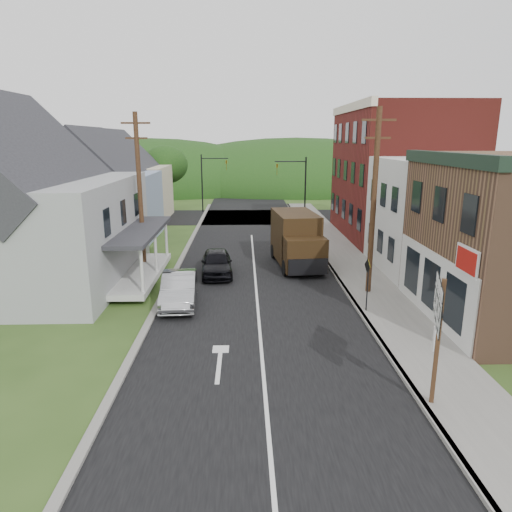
{
  "coord_description": "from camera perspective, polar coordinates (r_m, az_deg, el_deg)",
  "views": [
    {
      "loc": [
        -0.61,
        -18.08,
        7.55
      ],
      "look_at": [
        -0.05,
        2.73,
        2.2
      ],
      "focal_mm": 32.0,
      "sensor_mm": 36.0,
      "label": 1
    }
  ],
  "objects": [
    {
      "name": "tree_left_d",
      "position": [
        50.84,
        -11.25,
        11.14
      ],
      "size": [
        4.8,
        4.8,
        6.94
      ],
      "color": "#382616",
      "rests_on": "ground"
    },
    {
      "name": "silver_sedan",
      "position": [
        21.71,
        -9.58,
        -4.1
      ],
      "size": [
        1.85,
        4.55,
        1.47
      ],
      "primitive_type": "imported",
      "rotation": [
        0.0,
        0.0,
        0.07
      ],
      "color": "#A8A8AC",
      "rests_on": "ground"
    },
    {
      "name": "house_cream",
      "position": [
        45.56,
        -15.56,
        9.04
      ],
      "size": [
        7.14,
        8.16,
        7.28
      ],
      "color": "beige",
      "rests_on": "ground"
    },
    {
      "name": "dark_sedan",
      "position": [
        26.05,
        -4.94,
        -0.84
      ],
      "size": [
        1.99,
        4.34,
        1.44
      ],
      "primitive_type": "imported",
      "rotation": [
        0.0,
        0.0,
        0.07
      ],
      "color": "black",
      "rests_on": "ground"
    },
    {
      "name": "delivery_van",
      "position": [
        27.7,
        5.12,
        2.02
      ],
      "size": [
        2.89,
        5.97,
        3.22
      ],
      "rotation": [
        0.0,
        0.0,
        0.1
      ],
      "color": "black",
      "rests_on": "ground"
    },
    {
      "name": "traffic_signal_right",
      "position": [
        42.04,
        5.24,
        9.18
      ],
      "size": [
        2.87,
        0.2,
        6.0
      ],
      "color": "black",
      "rests_on": "ground"
    },
    {
      "name": "curb_right",
      "position": [
        27.61,
        9.29,
        -1.49
      ],
      "size": [
        0.2,
        55.0,
        0.15
      ],
      "primitive_type": "cube",
      "color": "slate",
      "rests_on": "ground"
    },
    {
      "name": "ground",
      "position": [
        19.6,
        0.37,
        -8.24
      ],
      "size": [
        120.0,
        120.0,
        0.0
      ],
      "primitive_type": "plane",
      "color": "#2D4719",
      "rests_on": "ground"
    },
    {
      "name": "warning_sign",
      "position": [
        20.53,
        13.76,
        -2.64
      ],
      "size": [
        0.13,
        0.66,
        2.39
      ],
      "rotation": [
        0.0,
        0.0,
        0.11
      ],
      "color": "black",
      "rests_on": "sidewalk_right"
    },
    {
      "name": "house_gray",
      "position": [
        26.84,
        -26.78,
        5.78
      ],
      "size": [
        10.2,
        12.24,
        8.35
      ],
      "color": "#A2A4A7",
      "rests_on": "ground"
    },
    {
      "name": "forested_ridge",
      "position": [
        73.47,
        -1.07,
        8.51
      ],
      "size": [
        90.0,
        30.0,
        16.0
      ],
      "primitive_type": "ellipsoid",
      "color": "#123610",
      "rests_on": "ground"
    },
    {
      "name": "storefront_red",
      "position": [
        37.13,
        17.44,
        9.83
      ],
      "size": [
        8.0,
        12.0,
        10.0
      ],
      "primitive_type": "cube",
      "color": "maroon",
      "rests_on": "ground"
    },
    {
      "name": "tree_left_c",
      "position": [
        42.31,
        -27.82,
        10.61
      ],
      "size": [
        5.8,
        5.8,
        8.41
      ],
      "color": "#382616",
      "rests_on": "ground"
    },
    {
      "name": "traffic_signal_left",
      "position": [
        48.86,
        -5.96,
        9.89
      ],
      "size": [
        2.87,
        0.2,
        6.0
      ],
      "color": "black",
      "rests_on": "ground"
    },
    {
      "name": "storefront_white",
      "position": [
        28.54,
        23.22,
        4.58
      ],
      "size": [
        8.0,
        7.0,
        6.5
      ],
      "primitive_type": "cube",
      "color": "silver",
      "rests_on": "ground"
    },
    {
      "name": "cross_road",
      "position": [
        45.71,
        -0.76,
        4.91
      ],
      "size": [
        60.0,
        9.0,
        0.02
      ],
      "primitive_type": "cube",
      "color": "black",
      "rests_on": "ground"
    },
    {
      "name": "curb_left",
      "position": [
        27.43,
        -9.95,
        -1.66
      ],
      "size": [
        0.3,
        55.0,
        0.12
      ],
      "primitive_type": "cube",
      "color": "slate",
      "rests_on": "ground"
    },
    {
      "name": "house_blue",
      "position": [
        36.78,
        -18.11,
        7.69
      ],
      "size": [
        7.14,
        8.16,
        7.28
      ],
      "color": "#7D8FAB",
      "rests_on": "ground"
    },
    {
      "name": "sidewalk_right",
      "position": [
        27.9,
        12.02,
        -1.45
      ],
      "size": [
        2.8,
        55.0,
        0.15
      ],
      "primitive_type": "cube",
      "color": "slate",
      "rests_on": "ground"
    },
    {
      "name": "utility_pole_left",
      "position": [
        26.89,
        -14.32,
        7.8
      ],
      "size": [
        1.6,
        0.26,
        9.0
      ],
      "color": "#472D19",
      "rests_on": "ground"
    },
    {
      "name": "road",
      "position": [
        29.08,
        -0.28,
        -0.63
      ],
      "size": [
        9.0,
        90.0,
        0.02
      ],
      "primitive_type": "cube",
      "color": "black",
      "rests_on": "ground"
    },
    {
      "name": "route_sign_cluster",
      "position": [
        13.75,
        21.75,
        -7.9
      ],
      "size": [
        0.77,
        2.04,
        3.73
      ],
      "rotation": [
        0.0,
        0.0,
        -0.33
      ],
      "color": "#472D19",
      "rests_on": "sidewalk_right"
    },
    {
      "name": "utility_pole_right",
      "position": [
        22.64,
        14.5,
        6.62
      ],
      "size": [
        1.6,
        0.26,
        9.0
      ],
      "color": "#472D19",
      "rests_on": "ground"
    }
  ]
}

